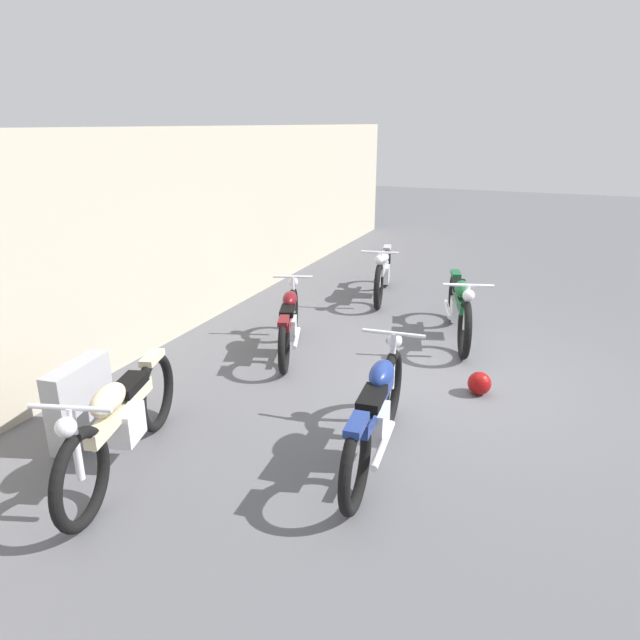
{
  "coord_description": "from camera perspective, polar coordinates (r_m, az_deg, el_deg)",
  "views": [
    {
      "loc": [
        -6.18,
        -1.08,
        2.82
      ],
      "look_at": [
        -0.16,
        1.42,
        0.55
      ],
      "focal_mm": 31.96,
      "sensor_mm": 36.0,
      "label": 1
    }
  ],
  "objects": [
    {
      "name": "motorcycle_green",
      "position": [
        7.92,
        13.78,
        1.36
      ],
      "size": [
        2.1,
        0.81,
        0.97
      ],
      "rotation": [
        0.0,
        0.0,
        3.41
      ],
      "color": "black",
      "rests_on": "ground_plane"
    },
    {
      "name": "stone_marker",
      "position": [
        5.73,
        -22.88,
        -7.6
      ],
      "size": [
        0.74,
        0.28,
        0.76
      ],
      "primitive_type": "cube",
      "rotation": [
        0.0,
        0.0,
        0.12
      ],
      "color": "#9E9EA3",
      "rests_on": "ground_plane"
    },
    {
      "name": "motorcycle_cream",
      "position": [
        5.08,
        -19.27,
        -9.54
      ],
      "size": [
        2.11,
        0.84,
        0.97
      ],
      "rotation": [
        0.0,
        0.0,
        3.42
      ],
      "color": "black",
      "rests_on": "ground_plane"
    },
    {
      "name": "building_wall",
      "position": [
        7.95,
        -15.21,
        8.14
      ],
      "size": [
        18.0,
        0.3,
        2.77
      ],
      "primitive_type": "cube",
      "color": "#B2A893",
      "rests_on": "ground_plane"
    },
    {
      "name": "motorcycle_blue",
      "position": [
        4.97,
        5.69,
        -9.15
      ],
      "size": [
        2.14,
        0.6,
        0.96
      ],
      "rotation": [
        0.0,
        0.0,
        0.08
      ],
      "color": "black",
      "rests_on": "ground_plane"
    },
    {
      "name": "ground_plane",
      "position": [
        6.87,
        11.55,
        -5.41
      ],
      "size": [
        40.0,
        40.0,
        0.0
      ],
      "primitive_type": "plane",
      "color": "#56565B"
    },
    {
      "name": "helmet",
      "position": [
        6.47,
        15.67,
        -6.12
      ],
      "size": [
        0.25,
        0.25,
        0.25
      ],
      "primitive_type": "sphere",
      "color": "maroon",
      "rests_on": "ground_plane"
    },
    {
      "name": "motorcycle_maroon",
      "position": [
        7.25,
        -3.1,
        -0.18
      ],
      "size": [
        1.84,
        0.84,
        0.86
      ],
      "rotation": [
        0.0,
        0.0,
        0.35
      ],
      "color": "black",
      "rests_on": "ground_plane"
    },
    {
      "name": "motorcycle_silver",
      "position": [
        9.63,
        6.3,
        4.86
      ],
      "size": [
        2.07,
        0.68,
        0.94
      ],
      "rotation": [
        0.0,
        0.0,
        3.33
      ],
      "color": "black",
      "rests_on": "ground_plane"
    }
  ]
}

